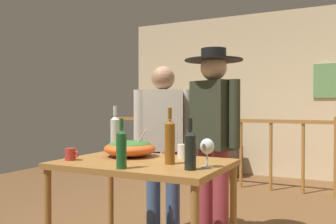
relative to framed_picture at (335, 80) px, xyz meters
The scene contains 16 objects.
back_wall 0.94m from the framed_picture, behind, with size 5.36×0.10×2.78m, color beige.
framed_picture is the anchor object (origin of this frame).
stair_railing 1.84m from the framed_picture, 138.41° to the right, with size 3.52×0.10×1.05m.
tv_console 2.33m from the framed_picture, behind, with size 0.90×0.40×0.50m, color #38281E.
flat_screen_tv 2.09m from the framed_picture, behind, with size 0.54×0.12×0.42m.
serving_table 4.29m from the framed_picture, 104.89° to the right, with size 1.16×0.81×0.81m.
salad_bowl 4.18m from the framed_picture, 108.23° to the right, with size 0.39×0.39×0.21m.
wine_glass 4.20m from the framed_picture, 98.14° to the right, with size 0.09×0.09×0.18m.
wine_bottle_green 4.56m from the framed_picture, 103.36° to the right, with size 0.06×0.06×0.31m.
wine_bottle_clear 4.11m from the framed_picture, 112.15° to the right, with size 0.08×0.08×0.39m.
wine_bottle_dark 4.33m from the framed_picture, 98.68° to the right, with size 0.07×0.07×0.31m.
wine_bottle_amber 4.23m from the framed_picture, 101.76° to the right, with size 0.07×0.07×0.38m.
mug_red 4.60m from the framed_picture, 110.10° to the right, with size 0.11×0.08×0.09m.
mug_white 3.99m from the framed_picture, 103.03° to the right, with size 0.11×0.08×0.10m.
person_standing_left 3.61m from the framed_picture, 111.91° to the right, with size 0.50×0.35×1.56m.
person_standing_right 3.45m from the framed_picture, 104.23° to the right, with size 0.52×0.50×1.69m.
Camera 1 is at (1.14, -2.98, 1.20)m, focal length 38.76 mm.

